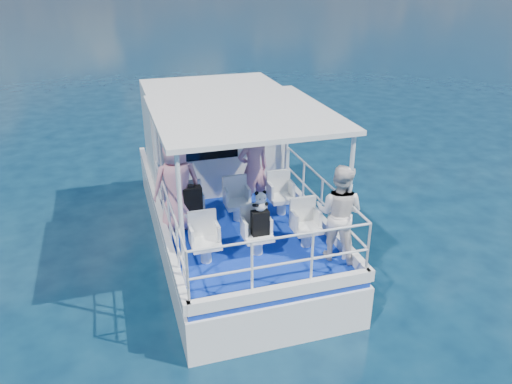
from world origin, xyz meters
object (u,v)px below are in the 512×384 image
at_px(passenger_port_fwd, 177,184).
at_px(passenger_stbd_aft, 339,213).
at_px(backpack_center, 260,223).
at_px(panda, 261,201).

bearing_deg(passenger_port_fwd, passenger_stbd_aft, 140.41).
distance_m(passenger_stbd_aft, backpack_center, 1.32).
relative_size(passenger_port_fwd, backpack_center, 4.10).
distance_m(backpack_center, panda, 0.40).
bearing_deg(backpack_center, passenger_port_fwd, 131.51).
xyz_separation_m(passenger_port_fwd, passenger_stbd_aft, (2.39, -1.80, -0.06)).
height_order(passenger_port_fwd, backpack_center, passenger_port_fwd).
bearing_deg(panda, backpack_center, -125.75).
bearing_deg(panda, passenger_port_fwd, 132.12).
bearing_deg(panda, passenger_stbd_aft, -22.20).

